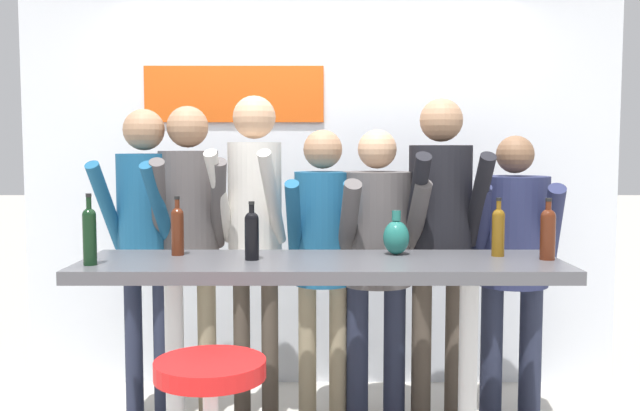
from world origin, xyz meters
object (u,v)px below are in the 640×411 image
object	(u,v)px
person_center_right	(376,245)
decorative_vase	(395,237)
tasting_table	(320,291)
wine_bottle_4	(88,233)
person_center	(321,242)
person_left	(188,225)
person_center_left	(253,216)
wine_bottle_0	(250,233)
wine_bottle_3	(176,229)
wine_bottle_1	(546,231)
wine_bottle_2	(497,230)
person_far_left	(143,226)
person_right	(439,223)
person_far_right	(512,247)

from	to	relation	value
person_center_right	decorative_vase	xyz separation A→B (m)	(0.06, -0.42, 0.10)
tasting_table	wine_bottle_4	world-z (taller)	wine_bottle_4
decorative_vase	person_center	bearing A→B (deg)	130.68
person_left	person_center_left	distance (m)	0.38
person_center_left	wine_bottle_4	size ratio (longest dim) A/B	5.68
wine_bottle_0	wine_bottle_3	xyz separation A→B (m)	(-0.38, 0.15, 0.00)
tasting_table	wine_bottle_1	size ratio (longest dim) A/B	7.75
wine_bottle_3	person_center_left	bearing A→B (deg)	55.74
wine_bottle_0	wine_bottle_2	distance (m)	1.20
person_far_left	person_right	bearing A→B (deg)	7.16
person_left	wine_bottle_4	xyz separation A→B (m)	(-0.30, -0.81, 0.05)
person_right	wine_bottle_1	xyz separation A→B (m)	(0.41, -0.57, 0.02)
person_left	wine_bottle_4	world-z (taller)	person_left
person_center	decorative_vase	distance (m)	0.56
person_left	person_center_left	xyz separation A→B (m)	(0.37, -0.02, 0.05)
person_far_left	person_center_right	world-z (taller)	person_far_left
tasting_table	wine_bottle_2	bearing A→B (deg)	7.34
person_right	person_far_right	bearing A→B (deg)	5.86
person_far_right	wine_bottle_2	world-z (taller)	person_far_right
wine_bottle_1	wine_bottle_2	world-z (taller)	wine_bottle_1
tasting_table	decorative_vase	distance (m)	0.47
person_center	decorative_vase	world-z (taller)	person_center
tasting_table	person_center	bearing A→B (deg)	89.18
person_far_left	person_far_right	bearing A→B (deg)	9.54
tasting_table	person_center	size ratio (longest dim) A/B	1.37
wine_bottle_0	wine_bottle_1	bearing A→B (deg)	0.21
person_right	wine_bottle_3	xyz separation A→B (m)	(-1.37, -0.43, 0.02)
person_right	wine_bottle_0	distance (m)	1.15
wine_bottle_2	wine_bottle_0	bearing A→B (deg)	-174.35
tasting_table	person_center_right	world-z (taller)	person_center_right
person_center	person_left	bearing A→B (deg)	176.87
tasting_table	person_far_left	size ratio (longest dim) A/B	1.28
tasting_table	decorative_vase	world-z (taller)	decorative_vase
person_left	person_center_right	distance (m)	1.06
person_left	wine_bottle_0	size ratio (longest dim) A/B	6.44
person_far_right	wine_bottle_3	xyz separation A→B (m)	(-1.80, -0.50, 0.16)
person_far_right	decorative_vase	size ratio (longest dim) A/B	7.40
wine_bottle_2	person_left	bearing A→B (deg)	161.47
tasting_table	decorative_vase	bearing A→B (deg)	23.57
tasting_table	person_left	distance (m)	1.02
wine_bottle_0	decorative_vase	size ratio (longest dim) A/B	1.26
person_center_right	person_right	world-z (taller)	person_right
person_far_left	person_center_right	size ratio (longest dim) A/B	1.07
person_left	person_right	xyz separation A→B (m)	(1.41, -0.08, 0.02)
person_center_right	wine_bottle_4	xyz separation A→B (m)	(-1.36, -0.73, 0.15)
wine_bottle_2	wine_bottle_3	bearing A→B (deg)	178.91
tasting_table	person_center_right	distance (m)	0.67
person_center	wine_bottle_1	bearing A→B (deg)	-26.97
person_far_left	wine_bottle_0	size ratio (longest dim) A/B	6.38
person_far_left	wine_bottle_3	world-z (taller)	person_far_left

